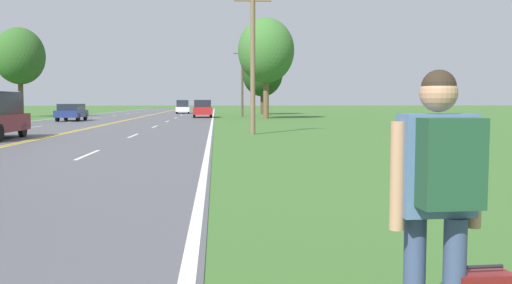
{
  "coord_description": "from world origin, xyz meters",
  "views": [
    {
      "loc": [
        7.53,
        0.03,
        1.61
      ],
      "look_at": [
        8.31,
        10.56,
        0.82
      ],
      "focal_mm": 38.0,
      "sensor_mm": 36.0,
      "label": 1
    }
  ],
  "objects_px": {
    "hitchhiker_person": "(439,181)",
    "car_dark_blue_hatchback_mid_near": "(72,112)",
    "tree_left_verge": "(266,51)",
    "tree_far_back": "(20,56)",
    "car_red_hatchback_mid_far": "(203,108)",
    "car_white_van_receding": "(183,107)",
    "tree_mid_treeline": "(263,73)"
  },
  "relations": [
    {
      "from": "car_dark_blue_hatchback_mid_near",
      "to": "tree_mid_treeline",
      "type": "bearing_deg",
      "value": -40.71
    },
    {
      "from": "tree_mid_treeline",
      "to": "car_red_hatchback_mid_far",
      "type": "height_order",
      "value": "tree_mid_treeline"
    },
    {
      "from": "hitchhiker_person",
      "to": "tree_left_verge",
      "type": "distance_m",
      "value": 47.05
    },
    {
      "from": "hitchhiker_person",
      "to": "car_white_van_receding",
      "type": "height_order",
      "value": "hitchhiker_person"
    },
    {
      "from": "car_red_hatchback_mid_far",
      "to": "car_white_van_receding",
      "type": "bearing_deg",
      "value": -171.93
    },
    {
      "from": "hitchhiker_person",
      "to": "car_white_van_receding",
      "type": "xyz_separation_m",
      "value": [
        -5.68,
        67.86,
        -0.21
      ]
    },
    {
      "from": "hitchhiker_person",
      "to": "tree_mid_treeline",
      "type": "distance_m",
      "value": 63.09
    },
    {
      "from": "tree_mid_treeline",
      "to": "car_white_van_receding",
      "type": "xyz_separation_m",
      "value": [
        -10.01,
        5.04,
        -4.11
      ]
    },
    {
      "from": "tree_far_back",
      "to": "car_white_van_receding",
      "type": "relative_size",
      "value": 1.87
    },
    {
      "from": "tree_far_back",
      "to": "car_dark_blue_hatchback_mid_near",
      "type": "bearing_deg",
      "value": -55.67
    },
    {
      "from": "tree_mid_treeline",
      "to": "tree_far_back",
      "type": "height_order",
      "value": "tree_far_back"
    },
    {
      "from": "hitchhiker_person",
      "to": "car_dark_blue_hatchback_mid_near",
      "type": "bearing_deg",
      "value": 14.7
    },
    {
      "from": "hitchhiker_person",
      "to": "tree_mid_treeline",
      "type": "relative_size",
      "value": 0.23
    },
    {
      "from": "tree_left_verge",
      "to": "car_dark_blue_hatchback_mid_near",
      "type": "bearing_deg",
      "value": -163.55
    },
    {
      "from": "tree_left_verge",
      "to": "car_dark_blue_hatchback_mid_near",
      "type": "distance_m",
      "value": 17.92
    },
    {
      "from": "car_dark_blue_hatchback_mid_near",
      "to": "car_red_hatchback_mid_far",
      "type": "xyz_separation_m",
      "value": [
        10.42,
        8.76,
        0.15
      ]
    },
    {
      "from": "car_dark_blue_hatchback_mid_near",
      "to": "car_white_van_receding",
      "type": "distance_m",
      "value": 27.07
    },
    {
      "from": "tree_left_verge",
      "to": "hitchhiker_person",
      "type": "bearing_deg",
      "value": -93.99
    },
    {
      "from": "hitchhiker_person",
      "to": "car_white_van_receding",
      "type": "bearing_deg",
      "value": 2.08
    },
    {
      "from": "tree_far_back",
      "to": "car_dark_blue_hatchback_mid_near",
      "type": "relative_size",
      "value": 2.15
    },
    {
      "from": "tree_far_back",
      "to": "car_dark_blue_hatchback_mid_near",
      "type": "xyz_separation_m",
      "value": [
        8.1,
        -11.86,
        -5.39
      ]
    },
    {
      "from": "tree_left_verge",
      "to": "tree_mid_treeline",
      "type": "bearing_deg",
      "value": 86.18
    },
    {
      "from": "tree_mid_treeline",
      "to": "car_red_hatchback_mid_far",
      "type": "distance_m",
      "value": 14.69
    },
    {
      "from": "tree_left_verge",
      "to": "car_dark_blue_hatchback_mid_near",
      "type": "height_order",
      "value": "tree_left_verge"
    },
    {
      "from": "tree_left_verge",
      "to": "car_dark_blue_hatchback_mid_near",
      "type": "xyz_separation_m",
      "value": [
        -16.37,
        -4.83,
        -5.45
      ]
    },
    {
      "from": "tree_mid_treeline",
      "to": "car_white_van_receding",
      "type": "distance_m",
      "value": 11.94
    },
    {
      "from": "hitchhiker_person",
      "to": "car_dark_blue_hatchback_mid_near",
      "type": "height_order",
      "value": "hitchhiker_person"
    },
    {
      "from": "tree_left_verge",
      "to": "tree_far_back",
      "type": "bearing_deg",
      "value": 163.97
    },
    {
      "from": "tree_left_verge",
      "to": "tree_mid_treeline",
      "type": "relative_size",
      "value": 1.17
    },
    {
      "from": "tree_mid_treeline",
      "to": "car_red_hatchback_mid_far",
      "type": "bearing_deg",
      "value": -119.87
    },
    {
      "from": "car_dark_blue_hatchback_mid_near",
      "to": "car_white_van_receding",
      "type": "xyz_separation_m",
      "value": [
        7.44,
        26.03,
        0.13
      ]
    },
    {
      "from": "car_red_hatchback_mid_far",
      "to": "car_white_van_receding",
      "type": "xyz_separation_m",
      "value": [
        -2.98,
        17.28,
        -0.02
      ]
    }
  ]
}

